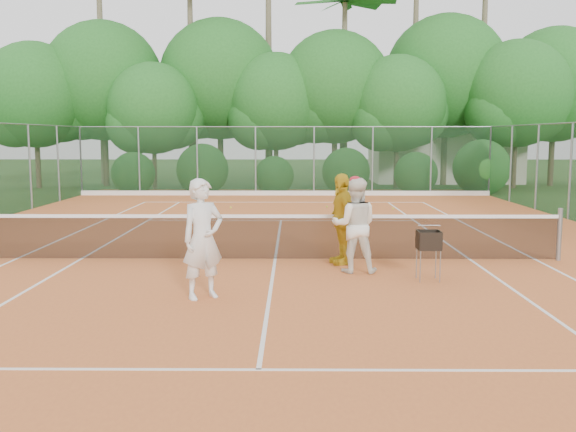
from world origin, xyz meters
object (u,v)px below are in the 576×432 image
at_px(ball_hopper, 429,241).
at_px(player_white, 203,239).
at_px(player_yellow, 342,219).
at_px(player_center_grp, 355,225).

bearing_deg(ball_hopper, player_white, -161.81).
height_order(player_yellow, ball_hopper, player_yellow).
distance_m(player_center_grp, player_yellow, 0.84).
relative_size(player_center_grp, player_yellow, 1.00).
height_order(player_center_grp, ball_hopper, player_center_grp).
bearing_deg(player_yellow, player_center_grp, -1.35).
xyz_separation_m(player_center_grp, player_yellow, (-0.19, 0.82, 0.01)).
relative_size(player_white, player_yellow, 1.04).
bearing_deg(player_center_grp, ball_hopper, -29.04).
bearing_deg(player_yellow, player_white, -54.60).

